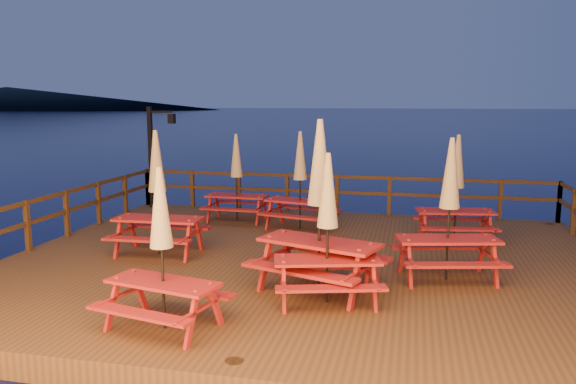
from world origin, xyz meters
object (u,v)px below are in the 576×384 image
object	(u,v)px
lamp_post	(156,148)
picnic_table_1	(237,176)
picnic_table_2	(456,187)
picnic_table_0	(157,191)

from	to	relation	value
lamp_post	picnic_table_1	bearing A→B (deg)	-24.36
lamp_post	picnic_table_2	world-z (taller)	lamp_post
picnic_table_1	picnic_table_0	bearing A→B (deg)	-98.37
picnic_table_0	picnic_table_2	size ratio (longest dim) A/B	1.06
lamp_post	picnic_table_0	xyz separation A→B (m)	(2.35, -4.83, -0.45)
picnic_table_1	picnic_table_2	xyz separation A→B (m)	(5.51, -1.09, 0.06)
picnic_table_0	picnic_table_2	xyz separation A→B (m)	(6.09, 2.41, -0.08)
lamp_post	picnic_table_1	size ratio (longest dim) A/B	1.30
picnic_table_1	lamp_post	bearing A→B (deg)	156.65
picnic_table_2	picnic_table_0	bearing A→B (deg)	-166.21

